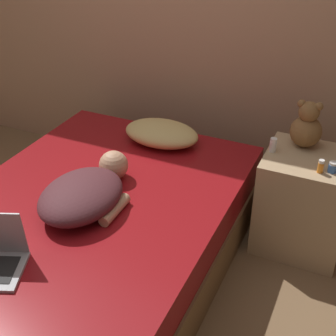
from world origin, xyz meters
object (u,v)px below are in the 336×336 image
person_lying (86,192)px  bottle_orange (321,166)px  teddy_bear (307,127)px  bottle_blue (333,167)px  pillow (161,133)px  bottle_white (273,145)px

person_lying → bottle_orange: bearing=28.7°
teddy_bear → bottle_blue: 0.33m
pillow → person_lying: 0.81m
pillow → person_lying: (-0.06, -0.81, 0.01)m
teddy_bear → bottle_white: bearing=-135.8°
person_lying → bottle_orange: size_ratio=8.98×
bottle_orange → teddy_bear: bearing=117.2°
person_lying → teddy_bear: (0.97, 0.90, 0.18)m
bottle_blue → bottle_orange: 0.07m
bottle_blue → bottle_white: 0.37m
bottle_orange → bottle_white: size_ratio=0.90×
pillow → bottle_orange: size_ratio=6.60×
pillow → teddy_bear: size_ratio=1.77×
pillow → bottle_white: (0.75, -0.06, 0.11)m
bottle_white → bottle_orange: bearing=-22.7°
person_lying → teddy_bear: bearing=42.1°
bottle_white → person_lying: bearing=-137.5°
pillow → bottle_blue: (1.11, -0.15, 0.10)m
teddy_bear → bottle_blue: teddy_bear is taller
pillow → person_lying: size_ratio=0.74×
pillow → bottle_blue: size_ratio=8.38×
pillow → bottle_white: bottle_white is taller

